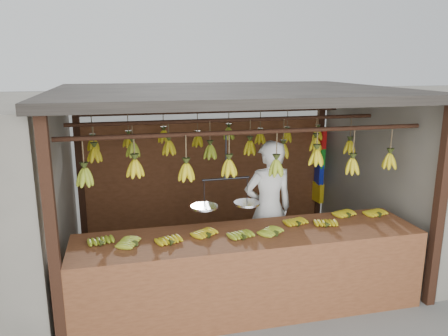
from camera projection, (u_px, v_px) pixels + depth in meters
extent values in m
plane|color=#5B5B57|center=(229.00, 264.00, 6.02)|extent=(80.00, 80.00, 0.00)
cube|color=black|center=(53.00, 243.00, 3.88)|extent=(0.10, 0.10, 2.30)
cube|color=black|center=(439.00, 209.00, 4.79)|extent=(0.10, 0.10, 2.30)
cube|color=black|center=(80.00, 167.00, 6.71)|extent=(0.10, 0.10, 2.30)
cube|color=black|center=(319.00, 154.00, 7.62)|extent=(0.10, 0.10, 2.30)
cube|color=black|center=(230.00, 92.00, 5.47)|extent=(4.30, 3.30, 0.10)
cylinder|color=black|center=(253.00, 132.00, 4.60)|extent=(4.00, 0.05, 0.05)
cylinder|color=black|center=(229.00, 120.00, 5.55)|extent=(4.00, 0.05, 0.05)
cylinder|color=black|center=(213.00, 112.00, 6.49)|extent=(4.00, 0.05, 0.05)
cube|color=brown|center=(207.00, 175.00, 7.23)|extent=(4.00, 0.06, 1.80)
cube|color=brown|center=(250.00, 237.00, 4.77)|extent=(3.81, 0.85, 0.08)
cube|color=brown|center=(261.00, 290.00, 4.47)|extent=(3.81, 0.04, 0.90)
cube|color=black|center=(77.00, 314.00, 4.11)|extent=(0.07, 0.07, 0.82)
cube|color=black|center=(411.00, 272.00, 4.93)|extent=(0.07, 0.07, 0.82)
cube|color=black|center=(83.00, 277.00, 4.82)|extent=(0.07, 0.07, 0.82)
cube|color=black|center=(374.00, 246.00, 5.64)|extent=(0.07, 0.07, 0.82)
ellipsoid|color=#92A523|center=(103.00, 244.00, 4.41)|extent=(0.23, 0.27, 0.06)
ellipsoid|color=#92A523|center=(136.00, 243.00, 4.43)|extent=(0.29, 0.26, 0.06)
ellipsoid|color=gold|center=(173.00, 243.00, 4.43)|extent=(0.25, 0.28, 0.06)
ellipsoid|color=gold|center=(210.00, 235.00, 4.63)|extent=(0.28, 0.30, 0.06)
ellipsoid|color=#92A523|center=(245.00, 238.00, 4.57)|extent=(0.24, 0.28, 0.06)
ellipsoid|color=#92A523|center=(277.00, 233.00, 4.67)|extent=(0.29, 0.30, 0.06)
ellipsoid|color=gold|center=(300.00, 224.00, 4.95)|extent=(0.23, 0.27, 0.06)
ellipsoid|color=gold|center=(328.00, 226.00, 4.90)|extent=(0.22, 0.27, 0.06)
ellipsoid|color=gold|center=(350.00, 216.00, 5.22)|extent=(0.25, 0.29, 0.06)
ellipsoid|color=gold|center=(381.00, 215.00, 5.24)|extent=(0.23, 0.28, 0.06)
ellipsoid|color=#92A523|center=(85.00, 177.00, 4.34)|extent=(0.16, 0.16, 0.28)
ellipsoid|color=gold|center=(135.00, 168.00, 4.41)|extent=(0.16, 0.16, 0.28)
ellipsoid|color=gold|center=(186.00, 172.00, 4.50)|extent=(0.16, 0.16, 0.28)
ellipsoid|color=gold|center=(229.00, 168.00, 4.63)|extent=(0.16, 0.16, 0.28)
ellipsoid|color=#92A523|center=(276.00, 168.00, 4.75)|extent=(0.16, 0.16, 0.28)
ellipsoid|color=gold|center=(316.00, 157.00, 4.90)|extent=(0.16, 0.16, 0.28)
ellipsoid|color=gold|center=(352.00, 166.00, 4.98)|extent=(0.16, 0.16, 0.28)
ellipsoid|color=gold|center=(389.00, 161.00, 5.09)|extent=(0.16, 0.16, 0.28)
ellipsoid|color=gold|center=(95.00, 155.00, 5.26)|extent=(0.16, 0.16, 0.28)
ellipsoid|color=#92A523|center=(133.00, 150.00, 5.40)|extent=(0.16, 0.16, 0.28)
ellipsoid|color=gold|center=(169.00, 148.00, 5.48)|extent=(0.16, 0.16, 0.28)
ellipsoid|color=#92A523|center=(210.00, 152.00, 5.57)|extent=(0.16, 0.16, 0.28)
ellipsoid|color=gold|center=(250.00, 148.00, 5.66)|extent=(0.16, 0.16, 0.28)
ellipsoid|color=gold|center=(283.00, 151.00, 5.80)|extent=(0.16, 0.16, 0.28)
ellipsoid|color=gold|center=(316.00, 144.00, 5.89)|extent=(0.16, 0.16, 0.28)
ellipsoid|color=gold|center=(349.00, 147.00, 6.05)|extent=(0.16, 0.16, 0.28)
ellipsoid|color=gold|center=(93.00, 144.00, 6.16)|extent=(0.16, 0.16, 0.28)
ellipsoid|color=gold|center=(129.00, 141.00, 6.28)|extent=(0.16, 0.16, 0.28)
ellipsoid|color=gold|center=(164.00, 137.00, 6.44)|extent=(0.16, 0.16, 0.28)
ellipsoid|color=gold|center=(198.00, 141.00, 6.59)|extent=(0.16, 0.16, 0.28)
ellipsoid|color=#92A523|center=(229.00, 133.00, 6.60)|extent=(0.16, 0.16, 0.28)
ellipsoid|color=gold|center=(260.00, 138.00, 6.71)|extent=(0.16, 0.16, 0.28)
ellipsoid|color=gold|center=(287.00, 136.00, 6.84)|extent=(0.16, 0.16, 0.28)
ellipsoid|color=gold|center=(317.00, 134.00, 6.94)|extent=(0.16, 0.16, 0.28)
cylinder|color=black|center=(226.00, 156.00, 4.60)|extent=(0.02, 0.02, 0.49)
cylinder|color=black|center=(226.00, 179.00, 4.65)|extent=(0.52, 0.04, 0.02)
cylinder|color=silver|center=(204.00, 207.00, 4.67)|extent=(0.28, 0.28, 0.02)
cylinder|color=silver|center=(247.00, 204.00, 4.79)|extent=(0.28, 0.28, 0.02)
imported|color=white|center=(268.00, 210.00, 5.54)|extent=(0.68, 0.47, 1.79)
cube|color=red|center=(321.00, 138.00, 7.39)|extent=(0.08, 0.26, 0.34)
cube|color=#199926|center=(320.00, 157.00, 7.47)|extent=(0.08, 0.26, 0.34)
cube|color=#1426BF|center=(319.00, 174.00, 7.54)|extent=(0.08, 0.26, 0.34)
cube|color=yellow|center=(318.00, 192.00, 7.62)|extent=(0.08, 0.26, 0.34)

